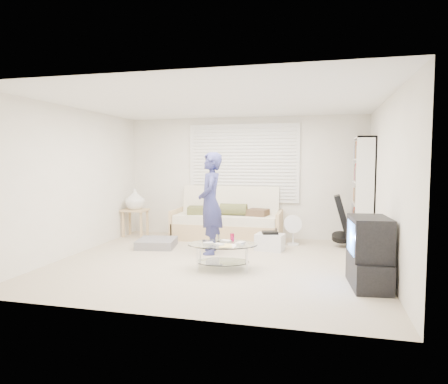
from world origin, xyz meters
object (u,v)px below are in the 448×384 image
(tv_unit, at_px, (369,253))
(coffee_table, at_px, (223,248))
(futon_sofa, at_px, (227,222))
(bookshelf, at_px, (362,193))

(tv_unit, height_order, coffee_table, tv_unit)
(coffee_table, bearing_deg, futon_sofa, 101.56)
(tv_unit, xyz_separation_m, coffee_table, (-2.00, 0.35, -0.13))
(coffee_table, bearing_deg, tv_unit, -10.01)
(futon_sofa, bearing_deg, tv_unit, -46.46)
(futon_sofa, relative_size, tv_unit, 2.44)
(tv_unit, bearing_deg, futon_sofa, 133.54)
(futon_sofa, xyz_separation_m, bookshelf, (2.59, -0.27, 0.66))
(tv_unit, bearing_deg, bookshelf, 86.92)
(bookshelf, height_order, tv_unit, bookshelf)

